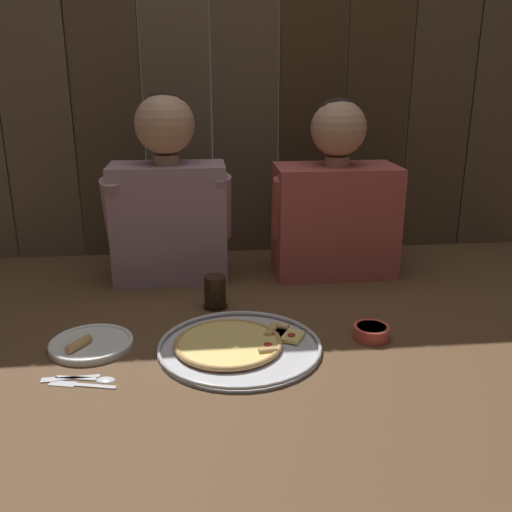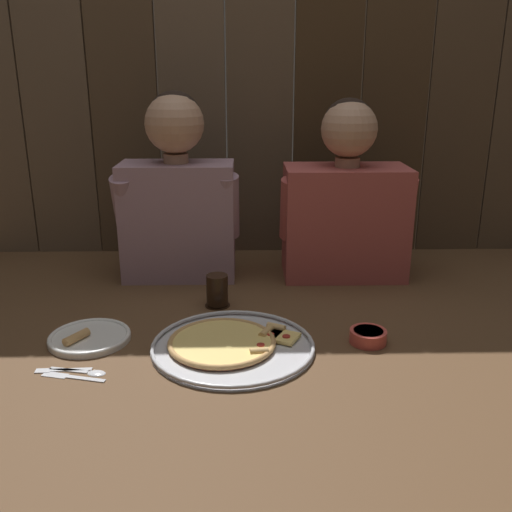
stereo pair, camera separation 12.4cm
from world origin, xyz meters
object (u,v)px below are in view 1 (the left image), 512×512
at_px(pizza_tray, 237,345).
at_px(dinner_plate, 91,344).
at_px(dipping_bowl, 371,331).
at_px(drinking_glass, 215,292).
at_px(diner_left, 168,194).
at_px(diner_right, 335,199).

relative_size(pizza_tray, dinner_plate, 1.96).
bearing_deg(pizza_tray, dipping_bowl, 3.40).
bearing_deg(drinking_glass, diner_left, 117.09).
bearing_deg(diner_right, drinking_glass, -147.25).
xyz_separation_m(drinking_glass, diner_left, (-0.14, 0.27, 0.24)).
height_order(drinking_glass, diner_left, diner_left).
distance_m(dinner_plate, diner_right, 0.92).
xyz_separation_m(dinner_plate, dipping_bowl, (0.72, -0.03, 0.01)).
xyz_separation_m(dipping_bowl, diner_left, (-0.54, 0.52, 0.27)).
xyz_separation_m(dinner_plate, drinking_glass, (0.32, 0.22, 0.04)).
bearing_deg(dinner_plate, dipping_bowl, -2.00).
bearing_deg(diner_right, dipping_bowl, -92.10).
distance_m(drinking_glass, dipping_bowl, 0.47).
bearing_deg(diner_left, drinking_glass, -62.91).
xyz_separation_m(pizza_tray, diner_left, (-0.18, 0.54, 0.28)).
xyz_separation_m(dipping_bowl, diner_right, (0.02, 0.52, 0.24)).
relative_size(drinking_glass, dipping_bowl, 1.01).
height_order(dinner_plate, diner_right, diner_right).
height_order(dipping_bowl, diner_left, diner_left).
bearing_deg(dinner_plate, drinking_glass, 34.58).
height_order(dinner_plate, drinking_glass, drinking_glass).
relative_size(dinner_plate, dipping_bowl, 2.20).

